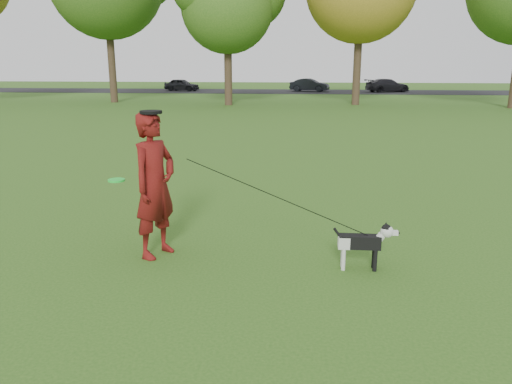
# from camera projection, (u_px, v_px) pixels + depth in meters

# --- Properties ---
(ground) EXTENTS (120.00, 120.00, 0.00)m
(ground) POSITION_uv_depth(u_px,v_px,m) (250.00, 273.00, 6.59)
(ground) COLOR #285116
(ground) RESTS_ON ground
(road) EXTENTS (120.00, 7.00, 0.02)m
(road) POSITION_uv_depth(u_px,v_px,m) (296.00, 92.00, 45.11)
(road) COLOR black
(road) RESTS_ON ground
(man) EXTENTS (0.77, 0.89, 2.06)m
(man) POSITION_uv_depth(u_px,v_px,m) (155.00, 185.00, 6.96)
(man) COLOR #5B0E0D
(man) RESTS_ON ground
(dog) EXTENTS (0.87, 0.17, 0.66)m
(dog) POSITION_uv_depth(u_px,v_px,m) (365.00, 241.00, 6.61)
(dog) COLOR black
(dog) RESTS_ON ground
(car_left) EXTENTS (3.44, 2.07, 1.10)m
(car_left) POSITION_uv_depth(u_px,v_px,m) (182.00, 85.00, 45.89)
(car_left) COLOR black
(car_left) RESTS_ON road
(car_mid) EXTENTS (3.66, 2.04, 1.14)m
(car_mid) POSITION_uv_depth(u_px,v_px,m) (310.00, 85.00, 44.85)
(car_mid) COLOR black
(car_mid) RESTS_ON road
(car_right) EXTENTS (4.26, 2.81, 1.15)m
(car_right) POSITION_uv_depth(u_px,v_px,m) (388.00, 85.00, 44.24)
(car_right) COLOR black
(car_right) RESTS_ON road
(man_held_items) EXTENTS (3.62, 0.43, 1.63)m
(man_held_items) POSITION_uv_depth(u_px,v_px,m) (278.00, 197.00, 6.67)
(man_held_items) COLOR #1CE237
(man_held_items) RESTS_ON ground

